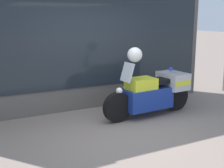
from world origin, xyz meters
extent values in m
plane|color=gray|center=(0.00, 0.00, 0.00)|extent=(60.00, 60.00, 0.00)
cube|color=#56514C|center=(0.00, 2.00, 1.78)|extent=(6.92, 0.40, 3.56)
cube|color=#1E262D|center=(0.35, 1.79, 1.83)|extent=(5.92, 0.02, 2.56)
cube|color=slate|center=(0.31, 2.01, 0.28)|extent=(5.70, 0.30, 0.55)
cube|color=silver|center=(0.31, 2.15, 1.15)|extent=(5.70, 0.02, 1.24)
cube|color=beige|center=(0.31, 2.01, 1.77)|extent=(5.70, 0.30, 0.02)
cube|color=maroon|center=(-0.78, 2.01, 1.81)|extent=(0.18, 0.04, 0.06)
cube|color=navy|center=(0.31, 2.01, 1.81)|extent=(0.18, 0.04, 0.06)
cube|color=#B7B2A8|center=(1.39, 2.01, 1.81)|extent=(0.18, 0.04, 0.06)
cube|color=#C68E19|center=(2.48, 2.01, 1.81)|extent=(0.18, 0.04, 0.06)
cube|color=orange|center=(-1.71, 1.94, 0.69)|extent=(0.19, 0.02, 0.27)
cube|color=#2866B7|center=(-0.36, 1.94, 0.69)|extent=(0.19, 0.03, 0.27)
cube|color=red|center=(0.98, 1.94, 0.69)|extent=(0.19, 0.02, 0.27)
cube|color=yellow|center=(2.33, 1.94, 0.69)|extent=(0.19, 0.04, 0.27)
cylinder|color=black|center=(0.29, 0.62, 0.32)|extent=(0.65, 0.18, 0.64)
cylinder|color=black|center=(1.93, 0.72, 0.32)|extent=(0.65, 0.18, 0.64)
cube|color=navy|center=(1.07, 0.67, 0.41)|extent=(1.15, 0.57, 0.46)
cube|color=yellow|center=(0.90, 0.66, 0.75)|extent=(0.64, 0.48, 0.27)
cube|color=black|center=(1.32, 0.68, 0.77)|extent=(0.67, 0.41, 0.10)
cube|color=#B7B7BC|center=(1.81, 0.71, 0.73)|extent=(0.53, 0.72, 0.38)
cube|color=yellow|center=(1.81, 0.71, 0.73)|extent=(0.48, 0.73, 0.11)
cube|color=#B2BCC6|center=(0.53, 0.63, 1.05)|extent=(0.17, 0.36, 0.40)
sphere|color=white|center=(0.33, 0.62, 0.67)|extent=(0.14, 0.14, 0.14)
sphere|color=blue|center=(1.73, 0.71, 1.01)|extent=(0.09, 0.09, 0.09)
sphere|color=white|center=(0.71, 0.65, 1.41)|extent=(0.32, 0.32, 0.32)
camera|label=1|loc=(-2.74, -4.91, 2.23)|focal=50.00mm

